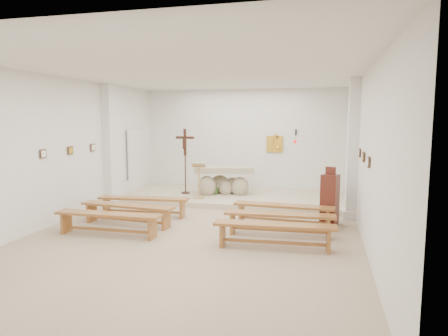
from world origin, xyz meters
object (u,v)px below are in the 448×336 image
(bench_right_front, at_px, (283,210))
(bench_right_third, at_px, (274,230))
(altar, at_px, (224,182))
(bench_left_third, at_px, (108,219))
(bench_right_second, at_px, (279,219))
(crucifix_stand, at_px, (185,156))
(bench_left_front, at_px, (144,202))
(bench_left_second, at_px, (127,210))
(donation_pedestal, at_px, (330,199))
(lectern, at_px, (199,180))

(bench_right_front, distance_m, bench_right_third, 1.76)
(altar, xyz_separation_m, bench_right_front, (2.15, -2.75, -0.14))
(bench_right_front, distance_m, bench_left_third, 3.99)
(altar, distance_m, bench_right_second, 4.22)
(crucifix_stand, bearing_deg, bench_left_front, -88.02)
(bench_right_second, bearing_deg, bench_left_second, 177.25)
(bench_left_second, bearing_deg, bench_right_third, -8.62)
(altar, height_order, bench_left_front, altar)
(donation_pedestal, distance_m, bench_right_second, 1.66)
(crucifix_stand, bearing_deg, donation_pedestal, -18.99)
(bench_left_second, height_order, bench_left_third, same)
(bench_left_front, xyz_separation_m, bench_right_front, (3.57, 0.00, 0.00))
(bench_left_front, bearing_deg, bench_right_front, -5.64)
(altar, xyz_separation_m, bench_left_second, (-1.42, -3.63, -0.14))
(bench_left_front, distance_m, bench_right_third, 3.99)
(lectern, distance_m, bench_left_front, 2.12)
(altar, bearing_deg, bench_left_third, -119.94)
(bench_left_second, height_order, bench_right_third, same)
(lectern, distance_m, bench_left_third, 3.78)
(altar, relative_size, bench_left_third, 0.82)
(altar, height_order, bench_right_front, altar)
(altar, relative_size, crucifix_stand, 0.95)
(bench_left_front, height_order, bench_left_third, same)
(lectern, bearing_deg, bench_left_second, -115.89)
(donation_pedestal, xyz_separation_m, bench_left_third, (-4.63, -2.14, -0.23))
(altar, xyz_separation_m, bench_left_third, (-1.42, -4.51, -0.14))
(bench_right_front, bearing_deg, bench_left_front, -176.76)
(bench_left_third, bearing_deg, bench_right_front, 25.24)
(crucifix_stand, height_order, bench_left_front, crucifix_stand)
(bench_left_second, bearing_deg, bench_left_third, -84.77)
(bench_right_front, bearing_deg, altar, 131.29)
(donation_pedestal, relative_size, bench_left_front, 0.58)
(bench_right_second, xyz_separation_m, bench_left_third, (-3.57, -0.88, 0.00))
(crucifix_stand, bearing_deg, bench_left_third, -85.90)
(bench_right_second, height_order, bench_right_third, same)
(altar, distance_m, bench_left_second, 3.90)
(bench_left_third, bearing_deg, altar, 71.46)
(bench_right_second, bearing_deg, bench_right_front, 87.25)
(altar, relative_size, lectern, 1.78)
(bench_left_front, bearing_deg, bench_left_second, -95.64)
(bench_left_front, bearing_deg, bench_left_third, -95.64)
(lectern, bearing_deg, bench_left_front, -123.14)
(bench_right_third, bearing_deg, altar, 111.93)
(crucifix_stand, distance_m, bench_left_second, 3.56)
(lectern, relative_size, bench_right_front, 0.46)
(bench_right_second, bearing_deg, crucifix_stand, 131.63)
(altar, height_order, bench_right_second, altar)
(altar, bearing_deg, bench_left_second, -123.85)
(bench_left_front, bearing_deg, bench_right_third, -31.88)
(bench_right_third, bearing_deg, crucifix_stand, 124.33)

